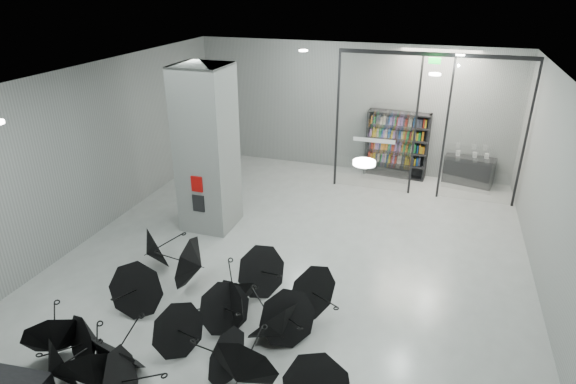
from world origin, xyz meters
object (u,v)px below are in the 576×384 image
(bookshelf, at_px, (397,145))
(column, at_px, (207,149))
(shop_counter, at_px, (469,170))
(umbrella_cluster, at_px, (196,328))

(bookshelf, bearing_deg, column, -124.86)
(column, bearing_deg, bookshelf, 49.58)
(column, xyz_separation_m, bookshelf, (4.05, 4.75, -0.97))
(shop_counter, bearing_deg, bookshelf, -165.68)
(column, relative_size, shop_counter, 2.81)
(column, height_order, shop_counter, column)
(bookshelf, relative_size, shop_counter, 1.45)
(bookshelf, height_order, shop_counter, bookshelf)
(column, xyz_separation_m, shop_counter, (6.25, 4.80, -1.57))
(umbrella_cluster, bearing_deg, column, 112.74)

